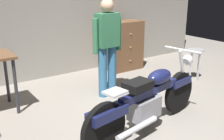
{
  "coord_description": "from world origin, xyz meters",
  "views": [
    {
      "loc": [
        -2.23,
        -2.56,
        1.91
      ],
      "look_at": [
        0.01,
        0.7,
        0.65
      ],
      "focal_mm": 44.06,
      "sensor_mm": 36.0,
      "label": 1
    }
  ],
  "objects_px": {
    "person_standing": "(107,44)",
    "wooden_dresser": "(124,46)",
    "motorcycle": "(148,99)",
    "shop_stool": "(196,56)"
  },
  "relations": [
    {
      "from": "person_standing",
      "to": "shop_stool",
      "type": "relative_size",
      "value": 2.61
    },
    {
      "from": "motorcycle",
      "to": "shop_stool",
      "type": "height_order",
      "value": "motorcycle"
    },
    {
      "from": "shop_stool",
      "to": "wooden_dresser",
      "type": "distance_m",
      "value": 1.59
    },
    {
      "from": "motorcycle",
      "to": "wooden_dresser",
      "type": "xyz_separation_m",
      "value": [
        1.4,
        2.38,
        0.1
      ]
    },
    {
      "from": "shop_stool",
      "to": "person_standing",
      "type": "bearing_deg",
      "value": 170.12
    },
    {
      "from": "motorcycle",
      "to": "wooden_dresser",
      "type": "bearing_deg",
      "value": 49.58
    },
    {
      "from": "person_standing",
      "to": "shop_stool",
      "type": "distance_m",
      "value": 1.99
    },
    {
      "from": "shop_stool",
      "to": "wooden_dresser",
      "type": "bearing_deg",
      "value": 117.84
    },
    {
      "from": "motorcycle",
      "to": "person_standing",
      "type": "xyz_separation_m",
      "value": [
        0.23,
        1.31,
        0.48
      ]
    },
    {
      "from": "person_standing",
      "to": "wooden_dresser",
      "type": "height_order",
      "value": "person_standing"
    }
  ]
}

